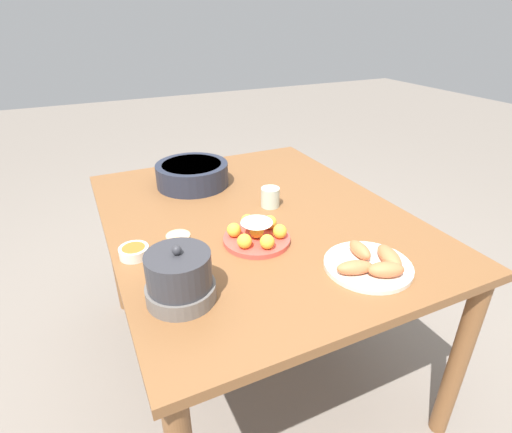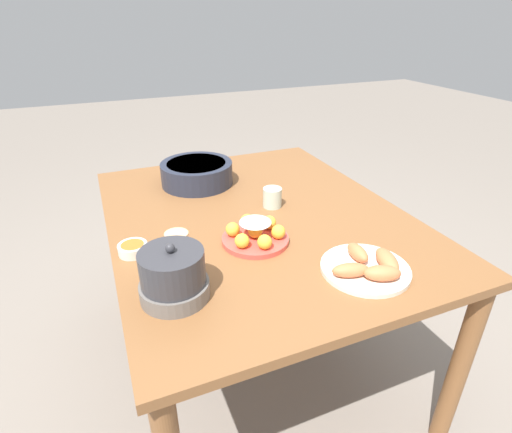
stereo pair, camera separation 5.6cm
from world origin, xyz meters
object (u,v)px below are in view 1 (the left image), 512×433
dining_table (255,235)px  cup_far (179,244)px  cake_plate (257,234)px  seafood_platter (371,264)px  sauce_bowl (134,252)px  serving_bowl (192,174)px  cup_near (270,197)px  warming_pot (180,278)px

dining_table → cup_far: (-0.14, 0.32, 0.12)m
cake_plate → seafood_platter: bearing=-140.6°
sauce_bowl → cup_far: size_ratio=1.22×
serving_bowl → sauce_bowl: 0.56m
dining_table → cake_plate: 0.22m
sauce_bowl → cup_far: (-0.04, -0.13, 0.02)m
cake_plate → sauce_bowl: 0.38m
cake_plate → sauce_bowl: size_ratio=2.43×
dining_table → serving_bowl: bearing=18.9°
seafood_platter → cup_far: (0.31, 0.47, 0.01)m
dining_table → seafood_platter: 0.49m
sauce_bowl → seafood_platter: size_ratio=0.35×
seafood_platter → cup_far: size_ratio=3.47×
serving_bowl → cup_far: (-0.49, 0.19, -0.02)m
dining_table → cup_far: cup_far is taller
serving_bowl → cup_far: size_ratio=4.12×
sauce_bowl → cup_near: 0.54m
seafood_platter → warming_pot: warming_pot is taller
sauce_bowl → dining_table: bearing=-77.6°
cake_plate → warming_pot: warming_pot is taller
dining_table → cup_far: size_ratio=17.70×
seafood_platter → cake_plate: bearing=39.4°
cake_plate → seafood_platter: (-0.28, -0.23, -0.01)m
serving_bowl → sauce_bowl: serving_bowl is taller
cup_near → warming_pot: bearing=130.6°
dining_table → cup_near: 0.15m
seafood_platter → cup_near: (0.49, 0.07, 0.02)m
cup_near → warming_pot: 0.59m
sauce_bowl → cup_far: bearing=-107.7°
cake_plate → sauce_bowl: cake_plate is taller
seafood_platter → sauce_bowl: bearing=59.3°
seafood_platter → cup_near: size_ratio=3.44×
cup_near → warming_pot: warming_pot is taller
dining_table → warming_pot: bearing=133.2°
cake_plate → cup_far: size_ratio=2.96×
dining_table → seafood_platter: size_ratio=5.10×
cup_near → seafood_platter: bearing=-171.7°
cup_far → cake_plate: bearing=-98.7°
dining_table → seafood_platter: (-0.45, -0.15, 0.11)m
dining_table → cup_near: size_ratio=17.54×
cake_plate → sauce_bowl: bearing=78.1°
seafood_platter → dining_table: bearing=18.4°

